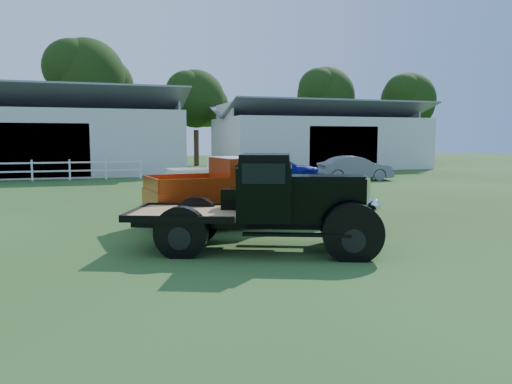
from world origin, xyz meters
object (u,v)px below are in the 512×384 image
object	(u,v)px
vintage_flatbed	(261,202)
misc_car_grey	(355,168)
misc_car_blue	(276,168)
red_pickup	(240,191)
white_pickup	(225,179)

from	to	relation	value
vintage_flatbed	misc_car_grey	bearing A→B (deg)	77.03
vintage_flatbed	misc_car_blue	size ratio (longest dim) A/B	1.10
red_pickup	white_pickup	bearing A→B (deg)	73.81
misc_car_grey	vintage_flatbed	bearing A→B (deg)	153.19
vintage_flatbed	misc_car_grey	distance (m)	18.97
vintage_flatbed	red_pickup	size ratio (longest dim) A/B	1.00
misc_car_grey	white_pickup	bearing A→B (deg)	134.64
vintage_flatbed	misc_car_blue	distance (m)	16.33
vintage_flatbed	misc_car_blue	bearing A→B (deg)	90.87
red_pickup	misc_car_grey	distance (m)	16.20
red_pickup	white_pickup	world-z (taller)	red_pickup
vintage_flatbed	misc_car_grey	world-z (taller)	vintage_flatbed
misc_car_blue	white_pickup	bearing A→B (deg)	149.89
red_pickup	misc_car_grey	size ratio (longest dim) A/B	1.24
red_pickup	vintage_flatbed	bearing A→B (deg)	-104.01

